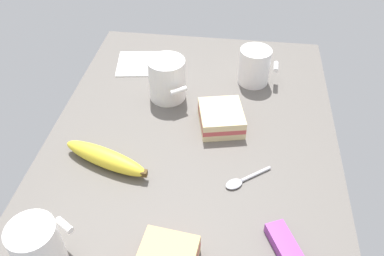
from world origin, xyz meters
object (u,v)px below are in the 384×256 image
Objects in this scene: coffee_mug_black at (167,79)px; coffee_mug_spare at (255,66)px; banana at (106,158)px; spoon at (241,181)px; paper_napkin at (140,64)px; sandwich_main at (221,118)px; coffee_mug_milky at (38,248)px.

coffee_mug_spare is at bearing -66.05° from coffee_mug_black.
banana reaches higher than spoon.
banana is (-33.84, 29.43, -2.86)cm from coffee_mug_spare.
spoon is 49.03cm from paper_napkin.
banana reaches higher than paper_napkin.
coffee_mug_spare is 0.81× the size of paper_napkin.
coffee_mug_black is at bearing -19.10° from banana.
spoon is at bearing -92.10° from banana.
coffee_mug_spare is at bearing -97.76° from paper_napkin.
banana is 1.60× the size of paper_napkin.
coffee_mug_spare is 44.94cm from banana.
sandwich_main is at bearing 18.10° from spoon.
coffee_mug_black is at bearing 56.74° from sandwich_main.
coffee_mug_black is 16.97cm from sandwich_main.
paper_napkin is at bearing 2.64° from banana.
paper_napkin is (61.33, -1.68, -5.15)cm from coffee_mug_milky.
paper_napkin is (4.25, 31.19, -4.70)cm from coffee_mug_spare.
banana is 27.87cm from spoon.
coffee_mug_spare reaches higher than spoon.
spoon is at bearing -142.94° from coffee_mug_black.
coffee_mug_spare is at bearing -2.67° from spoon.
sandwich_main reaches higher than paper_napkin.
paper_napkin is (13.55, 10.26, -5.23)cm from coffee_mug_black.
coffee_mug_spare is 35.18cm from spoon.
coffee_mug_spare is at bearing -29.94° from coffee_mug_milky.
spoon is at bearing 177.33° from coffee_mug_spare.
paper_napkin is (22.69, 24.20, -2.05)cm from sandwich_main.
paper_napkin is (39.11, 29.56, -0.23)cm from spoon.
sandwich_main is (38.64, -25.87, -3.10)cm from coffee_mug_milky.
coffee_mug_spare is at bearing -41.01° from banana.
spoon is 0.76× the size of paper_napkin.
coffee_mug_spare reaches higher than sandwich_main.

